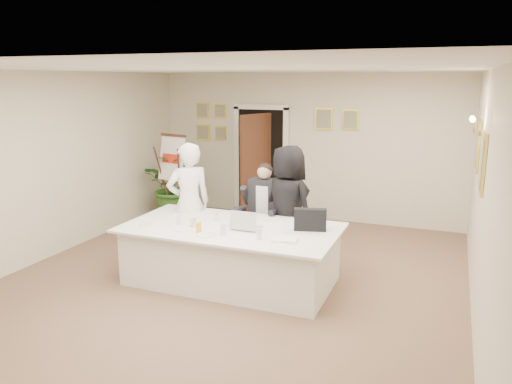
{
  "coord_description": "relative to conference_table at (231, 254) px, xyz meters",
  "views": [
    {
      "loc": [
        2.64,
        -5.75,
        2.67
      ],
      "look_at": [
        0.12,
        0.6,
        1.13
      ],
      "focal_mm": 35.0,
      "sensor_mm": 36.0,
      "label": 1
    }
  ],
  "objects": [
    {
      "name": "conference_table",
      "position": [
        0.0,
        0.0,
        0.0
      ],
      "size": [
        2.83,
        1.51,
        0.78
      ],
      "color": "silver",
      "rests_on": "floor"
    },
    {
      "name": "seated_man",
      "position": [
        0.05,
        1.1,
        0.34
      ],
      "size": [
        0.73,
        0.77,
        1.47
      ],
      "primitive_type": null,
      "rotation": [
        0.0,
        0.0,
        0.17
      ],
      "color": "black",
      "rests_on": "floor"
    },
    {
      "name": "plate_left",
      "position": [
        -1.07,
        -0.35,
        0.39
      ],
      "size": [
        0.22,
        0.22,
        0.01
      ],
      "primitive_type": "cylinder",
      "rotation": [
        0.0,
        0.0,
        -0.02
      ],
      "color": "white",
      "rests_on": "conference_table"
    },
    {
      "name": "glass_a",
      "position": [
        -0.7,
        -0.16,
        0.45
      ],
      "size": [
        0.06,
        0.06,
        0.14
      ],
      "primitive_type": "cylinder",
      "rotation": [
        0.0,
        0.0,
        0.09
      ],
      "color": "silver",
      "rests_on": "conference_table"
    },
    {
      "name": "flip_chart",
      "position": [
        -2.14,
        2.21,
        0.38
      ],
      "size": [
        0.6,
        0.43,
        1.66
      ],
      "color": "#392012",
      "rests_on": "floor"
    },
    {
      "name": "doorway",
      "position": [
        -0.89,
        3.32,
        0.65
      ],
      "size": [
        1.14,
        0.86,
        2.2
      ],
      "color": "black",
      "rests_on": "floor"
    },
    {
      "name": "wall_left",
      "position": [
        -3.01,
        0.0,
        1.01
      ],
      "size": [
        0.1,
        7.0,
        2.8
      ],
      "primitive_type": "cube",
      "color": "beige",
      "rests_on": "floor"
    },
    {
      "name": "laptop_bag",
      "position": [
        1.02,
        0.22,
        0.53
      ],
      "size": [
        0.43,
        0.21,
        0.29
      ],
      "primitive_type": "cube",
      "rotation": [
        0.0,
        0.0,
        0.26
      ],
      "color": "black",
      "rests_on": "conference_table"
    },
    {
      "name": "glass_d",
      "position": [
        -0.3,
        0.16,
        0.45
      ],
      "size": [
        0.08,
        0.08,
        0.14
      ],
      "primitive_type": "cylinder",
      "rotation": [
        0.0,
        0.0,
        0.28
      ],
      "color": "silver",
      "rests_on": "conference_table"
    },
    {
      "name": "wall_front",
      "position": [
        -0.01,
        -3.5,
        1.01
      ],
      "size": [
        6.0,
        0.1,
        2.8
      ],
      "primitive_type": "cube",
      "color": "beige",
      "rests_on": "floor"
    },
    {
      "name": "wall_back",
      "position": [
        -0.01,
        3.5,
        1.01
      ],
      "size": [
        6.0,
        0.1,
        2.8
      ],
      "primitive_type": "cube",
      "color": "beige",
      "rests_on": "floor"
    },
    {
      "name": "standing_woman",
      "position": [
        0.49,
        0.9,
        0.49
      ],
      "size": [
        1.02,
        0.88,
        1.77
      ],
      "primitive_type": "imported",
      "rotation": [
        0.0,
        0.0,
        2.7
      ],
      "color": "black",
      "rests_on": "floor"
    },
    {
      "name": "glass_c",
      "position": [
        0.54,
        -0.37,
        0.45
      ],
      "size": [
        0.07,
        0.07,
        0.14
      ],
      "primitive_type": "cylinder",
      "rotation": [
        0.0,
        0.0,
        -0.11
      ],
      "color": "silver",
      "rests_on": "conference_table"
    },
    {
      "name": "pictures_back_wall",
      "position": [
        -0.81,
        3.47,
        1.46
      ],
      "size": [
        3.4,
        0.06,
        0.8
      ],
      "primitive_type": null,
      "color": "#DCC54B",
      "rests_on": "wall_back"
    },
    {
      "name": "pictures_right_wall",
      "position": [
        2.96,
        1.2,
        1.36
      ],
      "size": [
        0.06,
        2.2,
        0.8
      ],
      "primitive_type": null,
      "color": "#DCC54B",
      "rests_on": "wall_right"
    },
    {
      "name": "plate_mid",
      "position": [
        -0.51,
        -0.37,
        0.39
      ],
      "size": [
        0.23,
        0.23,
        0.01
      ],
      "primitive_type": "cylinder",
      "rotation": [
        0.0,
        0.0,
        0.12
      ],
      "color": "white",
      "rests_on": "conference_table"
    },
    {
      "name": "wall_right",
      "position": [
        2.99,
        0.0,
        1.01
      ],
      "size": [
        0.1,
        7.0,
        2.8
      ],
      "primitive_type": "cube",
      "color": "beige",
      "rests_on": "floor"
    },
    {
      "name": "plate_near",
      "position": [
        -0.13,
        -0.47,
        0.39
      ],
      "size": [
        0.29,
        0.29,
        0.01
      ],
      "primitive_type": "cylinder",
      "rotation": [
        0.0,
        0.0,
        -0.28
      ],
      "color": "white",
      "rests_on": "conference_table"
    },
    {
      "name": "potted_palm",
      "position": [
        -2.3,
        2.5,
        0.25
      ],
      "size": [
        1.23,
        1.09,
        1.29
      ],
      "primitive_type": "imported",
      "rotation": [
        0.0,
        0.0,
        -0.08
      ],
      "color": "#2E6020",
      "rests_on": "floor"
    },
    {
      "name": "oj_glass",
      "position": [
        -0.28,
        -0.38,
        0.45
      ],
      "size": [
        0.07,
        0.07,
        0.13
      ],
      "primitive_type": "cylinder",
      "rotation": [
        0.0,
        0.0,
        0.0
      ],
      "color": "#FCA915",
      "rests_on": "conference_table"
    },
    {
      "name": "ceiling",
      "position": [
        -0.01,
        0.0,
        2.41
      ],
      "size": [
        6.0,
        7.0,
        0.02
      ],
      "primitive_type": "cube",
      "color": "white",
      "rests_on": "wall_back"
    },
    {
      "name": "floor",
      "position": [
        -0.01,
        0.0,
        -0.39
      ],
      "size": [
        7.0,
        7.0,
        0.0
      ],
      "primitive_type": "plane",
      "color": "brown",
      "rests_on": "ground"
    },
    {
      "name": "glass_b",
      "position": [
        0.06,
        -0.36,
        0.45
      ],
      "size": [
        0.08,
        0.08,
        0.14
      ],
      "primitive_type": "cylinder",
      "rotation": [
        0.0,
        0.0,
        0.21
      ],
      "color": "silver",
      "rests_on": "conference_table"
    },
    {
      "name": "laptop",
      "position": [
        0.23,
        0.0,
        0.52
      ],
      "size": [
        0.36,
        0.37,
        0.28
      ],
      "primitive_type": null,
      "rotation": [
        0.0,
        0.0,
        0.0
      ],
      "color": "#B7BABC",
      "rests_on": "conference_table"
    },
    {
      "name": "wall_sconce",
      "position": [
        2.89,
        1.2,
        1.71
      ],
      "size": [
        0.2,
        0.3,
        0.24
      ],
      "primitive_type": null,
      "color": "#B28F39",
      "rests_on": "wall_right"
    },
    {
      "name": "steel_jug",
      "position": [
        -0.46,
        -0.19,
        0.44
      ],
      "size": [
        0.11,
        0.11,
        0.11
      ],
      "primitive_type": "cylinder",
      "rotation": [
        0.0,
        0.0,
        -0.3
      ],
      "color": "silver",
      "rests_on": "conference_table"
    },
    {
      "name": "paper_stack",
      "position": [
        0.85,
        -0.3,
        0.4
      ],
      "size": [
        0.32,
        0.25,
        0.03
      ],
      "primitive_type": "cube",
      "rotation": [
        0.0,
        0.0,
        0.15
      ],
      "color": "white",
      "rests_on": "conference_table"
    },
    {
      "name": "standing_man",
      "position": [
        -0.91,
        0.5,
        0.5
      ],
      "size": [
        0.77,
        0.76,
        1.79
      ],
      "primitive_type": "imported",
      "rotation": [
        0.0,
        0.0,
        3.91
      ],
      "color": "white",
      "rests_on": "floor"
    }
  ]
}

